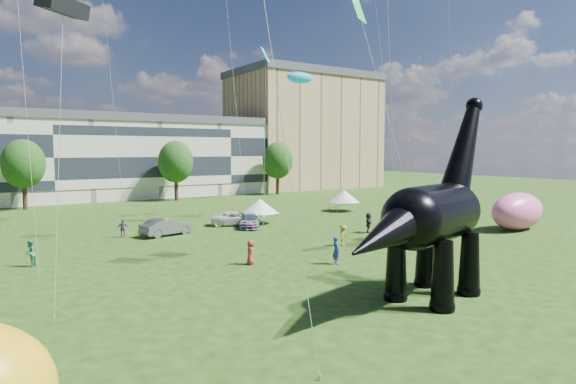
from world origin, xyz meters
TOP-DOWN VIEW (x-y plane):
  - ground at (0.00, 0.00)m, footprint 220.00×220.00m
  - terrace_row at (-8.00, 62.00)m, footprint 78.00×11.00m
  - apartment_block at (40.00, 65.00)m, footprint 28.00×18.00m
  - tree_mid_left at (-12.00, 53.00)m, footprint 5.20×5.20m
  - tree_mid_right at (8.00, 53.00)m, footprint 5.20×5.20m
  - tree_far_right at (26.00, 53.00)m, footprint 5.20×5.20m
  - dinosaur_sculpture at (1.19, -0.24)m, footprint 13.33×5.44m
  - car_grey at (-3.43, 24.93)m, footprint 5.01×2.82m
  - car_white at (4.35, 26.66)m, footprint 5.45×4.34m
  - car_dark at (4.77, 24.67)m, footprint 3.88×4.90m
  - gazebo_near at (6.91, 26.27)m, footprint 4.85×4.85m
  - gazebo_far at (20.73, 29.35)m, footprint 4.80×4.80m
  - inflatable_pink at (25.28, 9.51)m, footprint 7.35×4.14m
  - visitors at (-1.40, 12.76)m, footprint 49.10×41.78m
  - kites at (15.95, 33.48)m, footprint 67.31×53.79m

SIDE VIEW (x-z plane):
  - ground at x=0.00m, z-range 0.00..0.00m
  - car_dark at x=4.77m, z-range 0.00..1.33m
  - car_white at x=4.35m, z-range 0.00..1.38m
  - car_grey at x=-3.43m, z-range 0.00..1.56m
  - visitors at x=-1.40m, z-range -0.06..1.79m
  - inflatable_pink at x=25.28m, z-range 0.00..3.54m
  - gazebo_near at x=6.91m, z-range 0.52..3.09m
  - gazebo_far at x=20.73m, z-range 0.53..3.16m
  - dinosaur_sculpture at x=1.19m, z-range -1.34..9.58m
  - terrace_row at x=-8.00m, z-range 0.00..12.00m
  - tree_mid_left at x=-12.00m, z-range 1.57..11.01m
  - tree_mid_right at x=8.00m, z-range 1.57..11.01m
  - tree_far_right at x=26.00m, z-range 1.57..11.01m
  - apartment_block at x=40.00m, z-range 0.00..22.00m
  - kites at x=15.95m, z-range 5.78..37.05m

